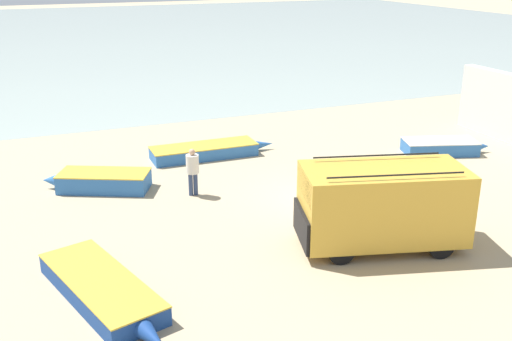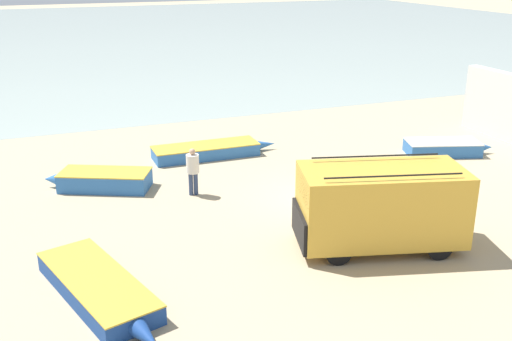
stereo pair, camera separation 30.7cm
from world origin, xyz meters
name	(u,v)px [view 1 (the left image)]	position (x,y,z in m)	size (l,w,h in m)	color
ground_plane	(329,199)	(0.00, 0.00, 0.00)	(200.00, 200.00, 0.00)	tan
sea_water	(101,34)	(0.00, 52.00, 0.00)	(120.00, 80.00, 0.01)	#99A89E
parked_van	(382,204)	(-0.38, -3.69, 1.31)	(5.11, 3.34, 2.52)	gold
fishing_rowboat_0	(208,151)	(-2.47, 6.15, 0.26)	(5.41, 1.45, 0.53)	#2D66AD
fishing_rowboat_1	(442,147)	(7.05, 2.75, 0.29)	(3.84, 2.29, 0.58)	#2D66AD
fishing_rowboat_2	(100,181)	(-7.26, 3.98, 0.33)	(3.94, 2.62, 0.67)	#2D66AD
fishing_rowboat_3	(103,290)	(-8.33, -3.63, 0.26)	(2.66, 5.39, 0.52)	navy
fisherman_1	(193,168)	(-4.29, 2.17, 1.03)	(0.45, 0.45, 1.72)	navy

